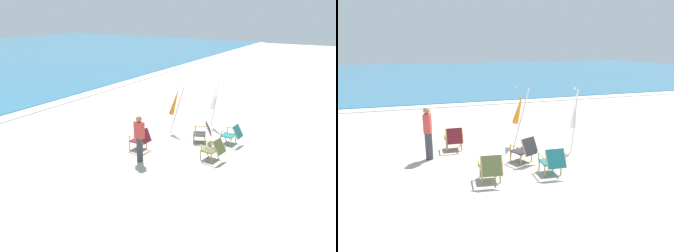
% 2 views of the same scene
% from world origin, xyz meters
% --- Properties ---
extents(ground_plane, '(80.00, 80.00, 0.00)m').
position_xyz_m(ground_plane, '(0.00, 0.00, 0.00)').
color(ground_plane, '#B7AF9E').
extents(sea, '(80.00, 40.00, 0.10)m').
position_xyz_m(sea, '(0.00, 29.73, 0.05)').
color(sea, '#2D6684').
rests_on(sea, ground).
extents(surf_band, '(80.00, 1.10, 0.06)m').
position_xyz_m(surf_band, '(0.00, 9.43, 0.03)').
color(surf_band, white).
rests_on(surf_band, ground).
extents(beach_chair_mid_center, '(0.63, 0.79, 0.78)m').
position_xyz_m(beach_chair_mid_center, '(-0.70, -1.03, 0.42)').
color(beach_chair_mid_center, '#196066').
rests_on(beach_chair_mid_center, ground).
extents(beach_chair_far_center, '(0.82, 0.89, 0.80)m').
position_xyz_m(beach_chair_far_center, '(-1.08, 0.02, 0.43)').
color(beach_chair_far_center, '#28282D').
rests_on(beach_chair_far_center, ground).
extents(beach_chair_front_left, '(0.66, 0.83, 0.78)m').
position_xyz_m(beach_chair_front_left, '(-2.39, -0.99, 0.42)').
color(beach_chair_front_left, '#515B33').
rests_on(beach_chair_front_left, ground).
extents(beach_chair_back_left, '(0.61, 0.71, 0.81)m').
position_xyz_m(beach_chair_back_left, '(-2.94, 1.68, 0.43)').
color(beach_chair_back_left, maroon).
rests_on(beach_chair_back_left, ground).
extents(umbrella_furled_white, '(0.30, 0.45, 2.11)m').
position_xyz_m(umbrella_furled_white, '(0.71, 0.39, 1.38)').
color(umbrella_furled_white, '#B7B2A8').
rests_on(umbrella_furled_white, ground).
extents(umbrella_furled_orange, '(0.48, 0.62, 2.06)m').
position_xyz_m(umbrella_furled_orange, '(-0.74, 1.51, 1.34)').
color(umbrella_furled_orange, '#B7B2A8').
rests_on(umbrella_furled_orange, ground).
extents(person_near_chairs, '(0.27, 0.38, 1.63)m').
position_xyz_m(person_near_chairs, '(-3.77, 1.15, 0.84)').
color(person_near_chairs, '#383842').
rests_on(person_near_chairs, ground).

